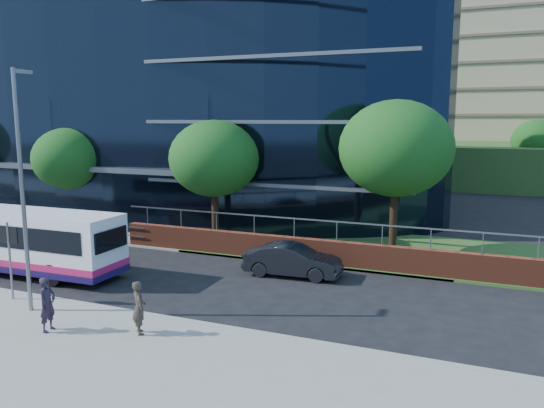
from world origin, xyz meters
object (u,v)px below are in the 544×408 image
at_px(streetlight_east, 22,184).
at_px(pedestrian, 47,304).
at_px(tree_far_d, 396,149).
at_px(pedestrian_b, 139,307).
at_px(tree_far_b, 69,159).
at_px(city_bus, 17,240).
at_px(tree_dist_e, 537,141).
at_px(street_sign, 9,245).
at_px(parked_car, 293,260).
at_px(tree_far_c, 214,159).

relative_size(streetlight_east, pedestrian, 4.75).
bearing_deg(tree_far_d, pedestrian_b, -113.44).
distance_m(tree_far_d, pedestrian_b, 14.19).
height_order(tree_far_b, city_bus, tree_far_b).
bearing_deg(tree_far_b, tree_dist_e, 48.48).
height_order(street_sign, streetlight_east, streetlight_east).
bearing_deg(tree_dist_e, parked_car, -108.14).
bearing_deg(streetlight_east, tree_far_d, 50.60).
height_order(tree_far_c, tree_dist_e, same).
relative_size(street_sign, tree_far_b, 0.46).
height_order(streetlight_east, city_bus, streetlight_east).
bearing_deg(pedestrian_b, tree_dist_e, -64.14).
xyz_separation_m(tree_far_b, tree_far_c, (10.00, -0.50, 0.33)).
height_order(parked_car, pedestrian_b, pedestrian_b).
bearing_deg(parked_car, pedestrian_b, 161.64).
height_order(tree_far_d, tree_dist_e, tree_far_d).
bearing_deg(tree_dist_e, tree_far_b, -131.52).
xyz_separation_m(street_sign, tree_far_c, (2.50, 10.59, 2.39)).
distance_m(city_bus, pedestrian, 7.95).
distance_m(tree_far_b, pedestrian_b, 18.39).
relative_size(tree_dist_e, parked_car, 1.58).
bearing_deg(street_sign, tree_far_d, 45.22).
relative_size(street_sign, city_bus, 0.28).
xyz_separation_m(tree_far_b, pedestrian, (10.93, -12.83, -3.22)).
height_order(street_sign, tree_far_c, tree_far_c).
bearing_deg(tree_far_c, streetlight_east, -95.11).
bearing_deg(street_sign, tree_dist_e, 64.88).
height_order(city_bus, parked_car, city_bus).
height_order(tree_far_b, tree_far_c, tree_far_c).
bearing_deg(tree_far_c, tree_far_d, 6.34).
xyz_separation_m(tree_dist_e, pedestrian, (-16.07, -43.33, -3.54)).
distance_m(tree_far_b, pedestrian, 17.15).
height_order(pedestrian, pedestrian_b, pedestrian).
relative_size(street_sign, pedestrian_b, 1.72).
distance_m(street_sign, tree_far_d, 16.61).
xyz_separation_m(tree_far_c, pedestrian, (0.93, -12.33, -3.54)).
relative_size(tree_far_d, pedestrian_b, 4.56).
distance_m(tree_far_d, tree_dist_e, 31.06).
distance_m(streetlight_east, pedestrian, 4.11).
distance_m(tree_far_b, tree_far_d, 19.03).
height_order(tree_far_d, parked_car, tree_far_d).
relative_size(tree_dist_e, streetlight_east, 0.81).
height_order(street_sign, pedestrian, street_sign).
bearing_deg(tree_far_d, street_sign, -134.78).
xyz_separation_m(street_sign, tree_dist_e, (19.50, 41.59, 2.39)).
relative_size(streetlight_east, pedestrian_b, 4.91).
relative_size(street_sign, parked_car, 0.68).
relative_size(tree_far_d, streetlight_east, 0.93).
xyz_separation_m(tree_far_d, city_bus, (-14.48, -8.63, -3.75)).
relative_size(tree_dist_e, pedestrian, 3.87).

